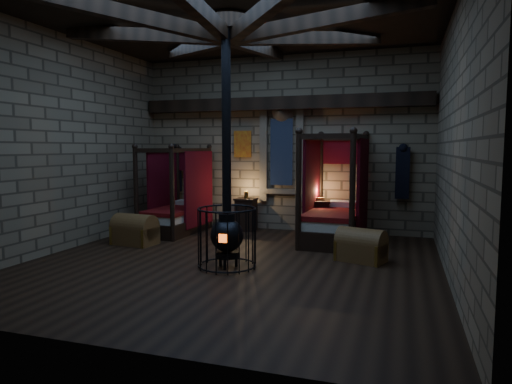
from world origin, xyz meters
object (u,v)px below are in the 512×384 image
(bed_left, at_px, (177,212))
(stove, at_px, (227,231))
(trunk_right, at_px, (361,246))
(bed_right, at_px, (335,215))
(trunk_left, at_px, (135,231))

(bed_left, relative_size, stove, 0.49)
(bed_left, xyz_separation_m, stove, (2.31, -2.63, 0.12))
(trunk_right, xyz_separation_m, stove, (-2.10, -1.13, 0.35))
(bed_right, distance_m, trunk_left, 4.24)
(bed_left, distance_m, trunk_left, 1.53)
(trunk_left, relative_size, trunk_right, 1.01)
(bed_left, xyz_separation_m, trunk_right, (4.41, -1.51, -0.23))
(bed_left, height_order, trunk_left, bed_left)
(bed_right, relative_size, trunk_left, 2.40)
(bed_left, distance_m, stove, 3.50)
(bed_right, bearing_deg, trunk_right, -64.53)
(stove, bearing_deg, bed_left, 123.90)
(bed_left, xyz_separation_m, bed_right, (3.72, 0.09, 0.07))
(bed_left, height_order, stove, stove)
(bed_left, height_order, bed_right, bed_right)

